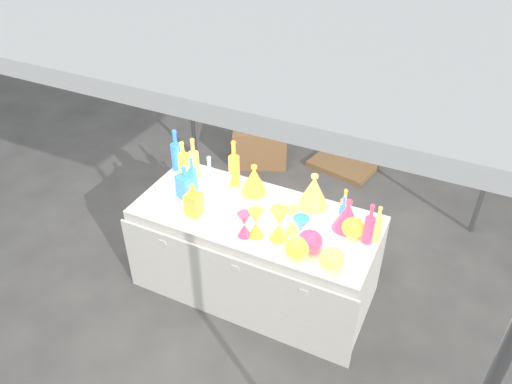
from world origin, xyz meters
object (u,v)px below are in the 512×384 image
at_px(display_table, 255,253).
at_px(lampshade_0, 254,179).
at_px(cardboard_box_closed, 260,145).
at_px(hourglass_0, 256,223).
at_px(globe_0, 297,249).

xyz_separation_m(display_table, lampshade_0, (-0.13, 0.25, 0.50)).
bearing_deg(cardboard_box_closed, hourglass_0, -88.71).
bearing_deg(lampshade_0, hourglass_0, -80.99).
relative_size(globe_0, lampshade_0, 0.65).
height_order(display_table, cardboard_box_closed, display_table).
bearing_deg(hourglass_0, display_table, 116.78).
xyz_separation_m(display_table, globe_0, (0.44, -0.27, 0.44)).
height_order(display_table, hourglass_0, hourglass_0).
height_order(display_table, globe_0, globe_0).
bearing_deg(cardboard_box_closed, lampshade_0, -89.62).
bearing_deg(globe_0, lampshade_0, 137.39).
bearing_deg(globe_0, cardboard_box_closed, 121.25).
distance_m(display_table, cardboard_box_closed, 1.93).
distance_m(cardboard_box_closed, hourglass_0, 2.24).
xyz_separation_m(cardboard_box_closed, globe_0, (1.23, -2.02, 0.60)).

